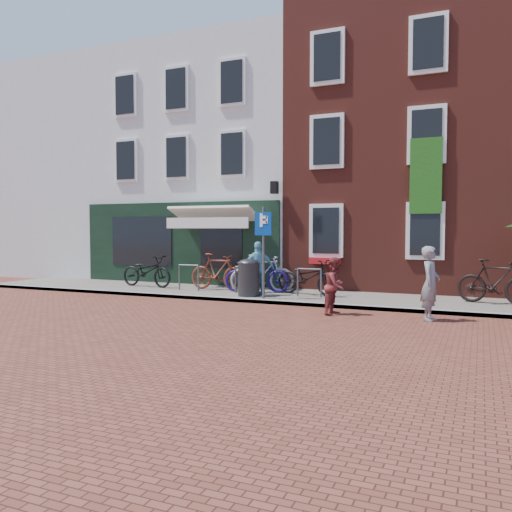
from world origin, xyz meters
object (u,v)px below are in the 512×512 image
at_px(bicycle_2, 257,275).
at_px(bicycle_4, 308,277).
at_px(parking_sign, 263,238).
at_px(bicycle_0, 147,271).
at_px(boy, 335,286).
at_px(woman, 430,283).
at_px(cafe_person, 259,268).
at_px(litter_bin, 249,275).
at_px(bicycle_3, 262,274).
at_px(bicycle_1, 217,272).
at_px(bicycle_5, 495,282).

xyz_separation_m(bicycle_2, bicycle_4, (1.64, 0.01, 0.00)).
height_order(parking_sign, bicycle_0, parking_sign).
relative_size(parking_sign, boy, 1.87).
bearing_deg(bicycle_0, parking_sign, -99.05).
bearing_deg(woman, cafe_person, 76.51).
xyz_separation_m(litter_bin, bicycle_3, (0.05, 0.88, -0.01)).
bearing_deg(bicycle_4, cafe_person, 126.60).
height_order(cafe_person, bicycle_4, cafe_person).
height_order(bicycle_2, bicycle_3, bicycle_3).
bearing_deg(bicycle_2, cafe_person, -163.00).
xyz_separation_m(litter_bin, bicycle_4, (1.50, 0.92, -0.07)).
bearing_deg(bicycle_2, bicycle_0, 80.40).
height_order(litter_bin, boy, boy).
relative_size(bicycle_2, bicycle_4, 1.00).
relative_size(litter_bin, bicycle_2, 0.58).
xyz_separation_m(woman, bicycle_0, (-9.33, 2.42, -0.21)).
relative_size(cafe_person, bicycle_4, 0.79).
bearing_deg(litter_bin, bicycle_2, 98.61).
distance_m(bicycle_1, bicycle_5, 8.10).
distance_m(parking_sign, bicycle_4, 1.94).
bearing_deg(cafe_person, bicycle_2, -98.50).
xyz_separation_m(woman, bicycle_2, (-5.32, 2.51, -0.21)).
height_order(bicycle_3, bicycle_4, bicycle_3).
bearing_deg(bicycle_0, boy, -104.29).
height_order(cafe_person, bicycle_3, cafe_person).
xyz_separation_m(bicycle_0, bicycle_3, (4.21, 0.05, 0.06)).
bearing_deg(bicycle_3, litter_bin, 152.19).
bearing_deg(bicycle_0, woman, -99.91).
xyz_separation_m(bicycle_2, bicycle_3, (0.19, -0.03, 0.06)).
height_order(cafe_person, bicycle_2, cafe_person).
distance_m(litter_bin, bicycle_5, 6.64).
bearing_deg(bicycle_5, cafe_person, 112.68).
xyz_separation_m(litter_bin, cafe_person, (0.18, 0.30, 0.19)).
bearing_deg(bicycle_5, bicycle_2, 107.22).
bearing_deg(bicycle_1, boy, -116.79).
xyz_separation_m(bicycle_1, bicycle_2, (1.40, -0.04, -0.06)).
relative_size(woman, boy, 1.21).
relative_size(woman, bicycle_2, 0.83).
bearing_deg(boy, parking_sign, 71.15).
height_order(litter_bin, parking_sign, parking_sign).
bearing_deg(parking_sign, woman, -15.45).
relative_size(parking_sign, woman, 1.54).
height_order(bicycle_3, bicycle_5, same).
distance_m(cafe_person, bicycle_5, 6.42).
bearing_deg(parking_sign, litter_bin, 150.95).
distance_m(litter_bin, boy, 3.42).
xyz_separation_m(boy, bicycle_2, (-3.15, 2.54, -0.06)).
bearing_deg(litter_bin, boy, -28.46).
height_order(bicycle_0, bicycle_3, bicycle_3).
xyz_separation_m(litter_bin, bicycle_5, (6.56, 0.98, -0.01)).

